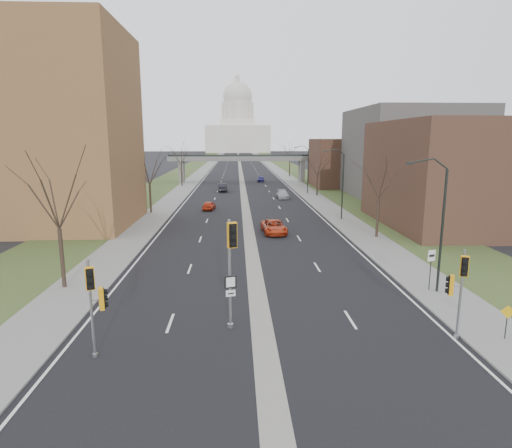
{
  "coord_description": "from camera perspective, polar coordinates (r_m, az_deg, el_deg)",
  "views": [
    {
      "loc": [
        -1.29,
        -20.11,
        9.92
      ],
      "look_at": [
        0.01,
        8.46,
        4.24
      ],
      "focal_mm": 30.0,
      "sensor_mm": 36.0,
      "label": 1
    }
  ],
  "objects": [
    {
      "name": "sidewalk_left",
      "position": [
        170.73,
        -6.26,
        7.86
      ],
      "size": [
        4.0,
        600.0,
        0.12
      ],
      "primitive_type": "cube",
      "color": "gray",
      "rests_on": "ground"
    },
    {
      "name": "car_right_far",
      "position": [
        102.1,
        0.67,
        6.03
      ],
      "size": [
        1.96,
        4.0,
        1.31
      ],
      "primitive_type": "imported",
      "rotation": [
        0.0,
        0.0,
        -0.11
      ],
      "color": "navy",
      "rests_on": "ground"
    },
    {
      "name": "tree_right_b",
      "position": [
        76.56,
        8.24,
        8.05
      ],
      "size": [
        6.3,
        6.3,
        8.22
      ],
      "color": "#382B21",
      "rests_on": "sidewalk_right"
    },
    {
      "name": "car_left_far",
      "position": [
        83.17,
        -4.48,
        4.89
      ],
      "size": [
        1.95,
        4.8,
        1.55
      ],
      "primitive_type": "imported",
      "rotation": [
        0.0,
        0.0,
        3.21
      ],
      "color": "black",
      "rests_on": "ground"
    },
    {
      "name": "sidewalk_right",
      "position": [
        170.91,
        1.88,
        7.92
      ],
      "size": [
        4.0,
        600.0,
        0.12
      ],
      "primitive_type": "cube",
      "color": "gray",
      "rests_on": "ground"
    },
    {
      "name": "grass_verge_left",
      "position": [
        171.21,
        -8.28,
        7.81
      ],
      "size": [
        8.0,
        600.0,
        0.1
      ],
      "primitive_type": "cube",
      "color": "#314520",
      "rests_on": "ground"
    },
    {
      "name": "tree_left_c",
      "position": [
        92.89,
        -9.98,
        9.29
      ],
      "size": [
        7.65,
        7.65,
        9.99
      ],
      "color": "#382B21",
      "rests_on": "sidewalk_left"
    },
    {
      "name": "ground",
      "position": [
        22.46,
        0.99,
        -14.98
      ],
      "size": [
        700.0,
        700.0,
        0.0
      ],
      "primitive_type": "plane",
      "color": "black",
      "rests_on": "ground"
    },
    {
      "name": "streetlight_mid",
      "position": [
        53.62,
        10.74,
        7.87
      ],
      "size": [
        2.61,
        0.2,
        8.7
      ],
      "color": "black",
      "rests_on": "sidewalk_right"
    },
    {
      "name": "grass_verge_right",
      "position": [
        171.48,
        3.9,
        7.91
      ],
      "size": [
        8.0,
        600.0,
        0.1
      ],
      "primitive_type": "cube",
      "color": "#314520",
      "rests_on": "ground"
    },
    {
      "name": "tree_right_a",
      "position": [
        44.59,
        16.21,
        6.57
      ],
      "size": [
        7.2,
        7.2,
        9.4
      ],
      "color": "#382B21",
      "rests_on": "sidewalk_right"
    },
    {
      "name": "tree_right_c",
      "position": [
        116.03,
        4.54,
        9.78
      ],
      "size": [
        7.65,
        7.65,
        9.99
      ],
      "color": "#382B21",
      "rests_on": "sidewalk_right"
    },
    {
      "name": "median_strip",
      "position": [
        170.4,
        -2.19,
        7.89
      ],
      "size": [
        1.2,
        600.0,
        0.02
      ],
      "primitive_type": "cube",
      "color": "gray",
      "rests_on": "ground"
    },
    {
      "name": "signal_pole_median",
      "position": [
        21.91,
        -3.33,
        -4.17
      ],
      "size": [
        0.78,
        0.99,
        5.89
      ],
      "rotation": [
        0.0,
        0.0,
        0.28
      ],
      "color": "gray",
      "rests_on": "ground"
    },
    {
      "name": "pedestrian_bridge",
      "position": [
        100.24,
        -1.88,
        8.32
      ],
      "size": [
        34.0,
        3.0,
        6.45
      ],
      "color": "slate",
      "rests_on": "ground"
    },
    {
      "name": "signal_pole_left",
      "position": [
        20.72,
        -20.7,
        -8.87
      ],
      "size": [
        0.78,
        1.07,
        4.67
      ],
      "rotation": [
        0.0,
        0.0,
        0.41
      ],
      "color": "gray",
      "rests_on": "ground"
    },
    {
      "name": "commercial_block_near",
      "position": [
        54.49,
        25.21,
        6.05
      ],
      "size": [
        16.0,
        20.0,
        12.0
      ],
      "primitive_type": "cube",
      "color": "#523626",
      "rests_on": "ground"
    },
    {
      "name": "warning_sign",
      "position": [
        25.01,
        30.48,
        -10.64
      ],
      "size": [
        0.66,
        0.27,
        1.76
      ],
      "rotation": [
        0.0,
        0.0,
        -0.36
      ],
      "color": "black",
      "rests_on": "sidewalk_right"
    },
    {
      "name": "signal_pole_right",
      "position": [
        23.42,
        25.38,
        -6.97
      ],
      "size": [
        0.77,
        1.07,
        4.64
      ],
      "rotation": [
        0.0,
        0.0,
        -0.41
      ],
      "color": "gray",
      "rests_on": "ground"
    },
    {
      "name": "tree_left_b",
      "position": [
        59.39,
        -14.09,
        7.34
      ],
      "size": [
        6.75,
        6.75,
        8.81
      ],
      "color": "#382B21",
      "rests_on": "sidewalk_left"
    },
    {
      "name": "apartment_building",
      "position": [
        55.88,
        -29.43,
        10.93
      ],
      "size": [
        25.0,
        16.0,
        22.0
      ],
      "primitive_type": "cube",
      "color": "#8E5F39",
      "rests_on": "ground"
    },
    {
      "name": "streetlight_near",
      "position": [
        29.0,
        22.53,
        4.51
      ],
      "size": [
        2.61,
        0.2,
        8.7
      ],
      "color": "black",
      "rests_on": "sidewalk_right"
    },
    {
      "name": "streetlight_far",
      "position": [
        79.12,
        6.4,
        9.02
      ],
      "size": [
        2.61,
        0.2,
        8.7
      ],
      "color": "black",
      "rests_on": "sidewalk_right"
    },
    {
      "name": "capitol",
      "position": [
        340.22,
        -2.45,
        12.68
      ],
      "size": [
        48.0,
        42.0,
        55.75
      ],
      "color": "silver",
      "rests_on": "ground"
    },
    {
      "name": "road_surface",
      "position": [
        170.4,
        -2.19,
        7.89
      ],
      "size": [
        20.0,
        600.0,
        0.01
      ],
      "primitive_type": "cube",
      "color": "black",
      "rests_on": "ground"
    },
    {
      "name": "car_left_near",
      "position": [
        61.57,
        -6.29,
        2.49
      ],
      "size": [
        1.95,
        3.86,
        1.26
      ],
      "primitive_type": "imported",
      "rotation": [
        0.0,
        0.0,
        3.01
      ],
      "color": "#B52E14",
      "rests_on": "ground"
    },
    {
      "name": "car_right_mid",
      "position": [
        73.28,
        3.58,
        3.96
      ],
      "size": [
        1.89,
        4.63,
        1.34
      ],
      "primitive_type": "imported",
      "rotation": [
        0.0,
        0.0,
        0.0
      ],
      "color": "#9FA0A6",
      "rests_on": "ground"
    },
    {
      "name": "car_right_near",
      "position": [
        45.86,
        2.41,
        -0.37
      ],
      "size": [
        2.7,
        5.24,
        1.41
      ],
      "primitive_type": "imported",
      "rotation": [
        0.0,
        0.0,
        0.07
      ],
      "color": "#B43313",
      "rests_on": "ground"
    },
    {
      "name": "tree_left_a",
      "position": [
        30.63,
        -25.13,
        4.02
      ],
      "size": [
        7.2,
        7.2,
        9.4
      ],
      "color": "#382B21",
      "rests_on": "sidewalk_left"
    },
    {
      "name": "commercial_block_far",
      "position": [
        93.2,
        11.99,
        7.97
      ],
      "size": [
        14.0,
        14.0,
        10.0
      ],
      "primitive_type": "cube",
      "color": "#523626",
      "rests_on": "ground"
    },
    {
      "name": "commercial_block_mid",
      "position": [
        77.87,
        19.73,
        8.8
      ],
      "size": [
        18.0,
        22.0,
        15.0
      ],
      "primitive_type": "cube",
      "color": "#5B5853",
      "rests_on": "ground"
    },
    {
      "name": "speed_limit_sign",
      "position": [
        30.38,
        22.3,
        -4.77
      ],
      "size": [
        0.57,
        0.2,
        2.71
      ],
      "rotation": [
        0.0,
        0.0,
        0.29
      ],
      "color": "black",
      "rests_on": "sidewalk_right"
    }
  ]
}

